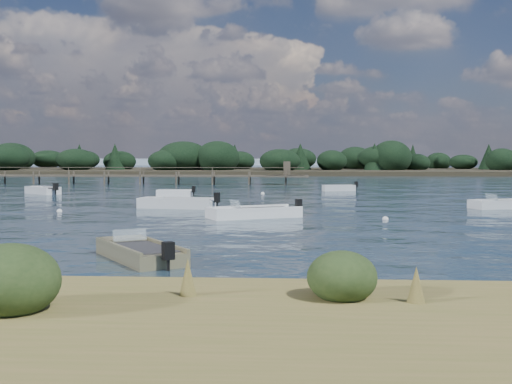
# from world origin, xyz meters

# --- Properties ---
(ground) EXTENTS (400.00, 400.00, 0.00)m
(ground) POSITION_xyz_m (0.00, 60.00, 0.00)
(ground) COLOR #152532
(ground) RESTS_ON ground
(shore_lip) EXTENTS (160.00, 0.60, 0.30)m
(shore_lip) POSITION_xyz_m (0.00, -12.20, 0.00)
(shore_lip) COLOR black
(shore_lip) RESTS_ON ground
(tender_far_grey_b) EXTENTS (3.45, 1.82, 1.16)m
(tender_far_grey_b) POSITION_xyz_m (9.10, 34.21, 0.16)
(tender_far_grey_b) COLOR #B9BEC1
(tender_far_grey_b) RESTS_ON ground
(dinghy_near_olive) EXTENTS (3.67, 4.41, 1.12)m
(dinghy_near_olive) POSITION_xyz_m (-0.03, -7.03, 0.15)
(dinghy_near_olive) COLOR #736D4C
(dinghy_near_olive) RESTS_ON ground
(tender_far_grey) EXTENTS (3.73, 3.33, 1.29)m
(tender_far_grey) POSITION_xyz_m (-17.15, 27.86, 0.18)
(tender_far_grey) COLOR #B9BEC1
(tender_far_grey) RESTS_ON ground
(dinghy_mid_white_b) EXTENTS (4.77, 2.83, 1.17)m
(dinghy_mid_white_b) POSITION_xyz_m (18.16, 14.27, 0.15)
(dinghy_mid_white_b) COLOR #B9BEC1
(dinghy_mid_white_b) RESTS_ON ground
(tender_far_white) EXTENTS (3.18, 1.23, 1.08)m
(tender_far_white) POSITION_xyz_m (-5.02, 25.33, 0.15)
(tender_far_white) COLOR silver
(tender_far_white) RESTS_ON ground
(dinghy_mid_white_a) EXTENTS (5.23, 3.87, 1.24)m
(dinghy_mid_white_a) POSITION_xyz_m (2.70, 7.17, 0.16)
(dinghy_mid_white_a) COLOR silver
(dinghy_mid_white_a) RESTS_ON ground
(dinghy_mid_grey) EXTENTS (5.28, 2.56, 1.31)m
(dinghy_mid_grey) POSITION_xyz_m (-2.57, 13.24, 0.18)
(dinghy_mid_grey) COLOR #B9BEC1
(dinghy_mid_grey) RESTS_ON ground
(buoy_a) EXTENTS (0.32, 0.32, 0.32)m
(buoy_a) POSITION_xyz_m (0.30, -7.56, 0.00)
(buoy_a) COLOR silver
(buoy_a) RESTS_ON ground
(buoy_b) EXTENTS (0.32, 0.32, 0.32)m
(buoy_b) POSITION_xyz_m (9.62, 6.62, 0.00)
(buoy_b) COLOR silver
(buoy_b) RESTS_ON ground
(buoy_c) EXTENTS (0.32, 0.32, 0.32)m
(buoy_c) POSITION_xyz_m (-9.08, 10.23, 0.00)
(buoy_c) COLOR silver
(buoy_c) RESTS_ON ground
(buoy_e) EXTENTS (0.32, 0.32, 0.32)m
(buoy_e) POSITION_xyz_m (2.09, 29.27, 0.00)
(buoy_e) COLOR silver
(buoy_e) RESTS_ON ground
(jetty) EXTENTS (64.50, 3.20, 3.40)m
(jetty) POSITION_xyz_m (-21.74, 47.99, 0.98)
(jetty) COLOR #474034
(jetty) RESTS_ON ground
(far_headland) EXTENTS (190.00, 40.00, 5.80)m
(far_headland) POSITION_xyz_m (25.00, 100.00, 1.96)
(far_headland) COLOR black
(far_headland) RESTS_ON ground
(distant_haze) EXTENTS (280.00, 20.00, 2.40)m
(distant_haze) POSITION_xyz_m (-90.00, 230.00, 0.00)
(distant_haze) COLOR #8B9DAC
(distant_haze) RESTS_ON ground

